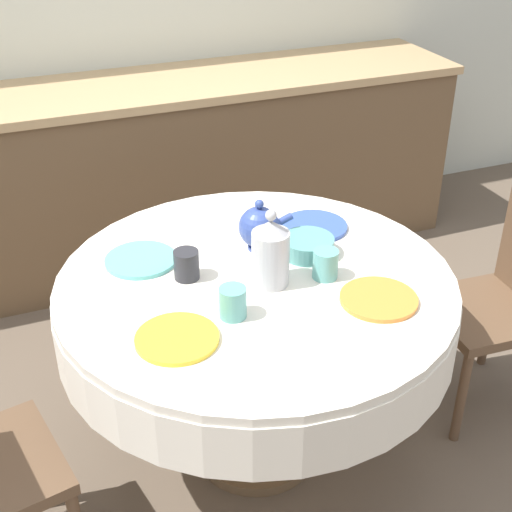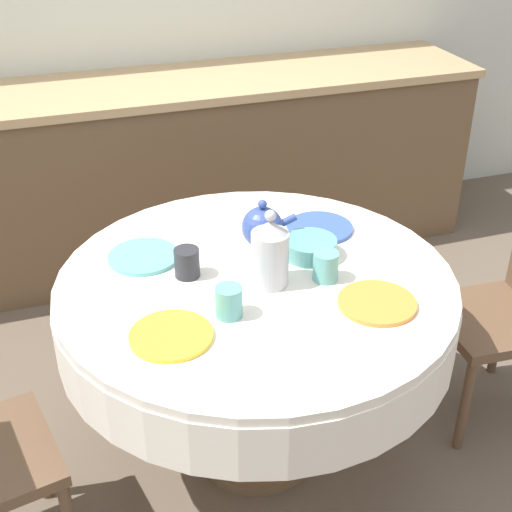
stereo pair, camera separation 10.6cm
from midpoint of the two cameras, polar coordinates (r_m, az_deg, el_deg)
The scene contains 15 objects.
ground_plane at distance 2.72m, azimuth -1.16°, elevation -15.27°, with size 12.00×12.00×0.00m, color brown.
kitchen_counter at distance 3.67m, azimuth -9.70°, elevation 6.36°, with size 3.24×0.64×0.94m.
dining_table at distance 2.31m, azimuth -1.32°, elevation -4.39°, with size 1.27×1.27×0.75m.
chair_left at distance 2.79m, azimuth 18.35°, elevation -2.83°, with size 0.42×0.42×0.89m.
plate_near_left at distance 1.99m, azimuth -7.87°, elevation -6.57°, with size 0.23×0.23×0.01m, color yellow.
cup_near_left at distance 2.05m, azimuth -3.36°, elevation -3.76°, with size 0.08×0.08×0.09m, color #5BA39E.
plate_near_right at distance 2.15m, azimuth 8.40°, elevation -3.45°, with size 0.23×0.23×0.01m, color orange.
cup_near_right at distance 2.23m, azimuth 4.22°, elevation -0.67°, with size 0.08×0.08×0.09m, color #5BA39E.
plate_far_left at distance 2.36m, azimuth -10.47°, elevation -0.31°, with size 0.23×0.23×0.01m, color #60BCB7.
cup_far_left at distance 2.24m, azimuth -6.94°, elevation -0.72°, with size 0.08×0.08×0.09m, color #28282D.
plate_far_right at distance 2.53m, azimuth 3.47°, elevation 2.38°, with size 0.23×0.23×0.01m, color #3856AD.
cup_far_right at distance 2.40m, azimuth -0.49°, elevation 1.93°, with size 0.08×0.08×0.09m, color white.
coffee_carafe at distance 2.16m, azimuth -0.23°, elevation 0.24°, with size 0.12×0.12×0.25m.
teapot at distance 2.36m, azimuth -1.00°, elevation 2.30°, with size 0.19×0.14×0.18m.
fruit_bowl at distance 2.36m, azimuth 2.88°, elevation 0.78°, with size 0.17×0.17×0.06m, color #569993.
Camera 1 is at (-0.70, -1.76, 1.96)m, focal length 50.00 mm.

